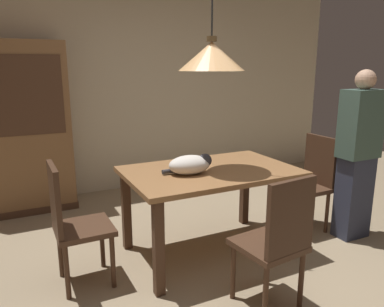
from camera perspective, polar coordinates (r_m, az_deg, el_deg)
ground at (r=2.91m, az=6.02°, el=-19.80°), size 10.00×10.00×0.00m
back_wall at (r=4.88m, az=-10.61°, el=11.46°), size 6.40×0.10×2.90m
dining_table at (r=3.12m, az=2.80°, el=-4.23°), size 1.40×0.90×0.75m
chair_near_front at (r=2.49m, az=12.98°, el=-12.58°), size 0.44×0.44×0.93m
chair_right_side at (r=3.81m, az=17.83°, el=-3.75°), size 0.40×0.40×0.93m
chair_left_side at (r=2.83m, az=-17.98°, el=-9.73°), size 0.40×0.40×0.93m
cat_sleeping at (r=2.94m, az=-0.17°, el=-1.68°), size 0.39×0.25×0.16m
pendant_lamp at (r=2.97m, az=3.03°, el=14.75°), size 0.52×0.52×1.30m
hutch_bookcase at (r=4.42m, az=-25.42°, el=2.93°), size 1.12×0.45×1.85m
person_standing at (r=3.71m, az=24.13°, el=-0.40°), size 0.36×0.22×1.56m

